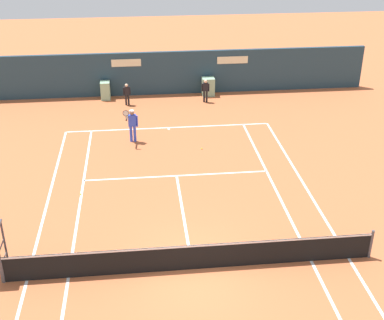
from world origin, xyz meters
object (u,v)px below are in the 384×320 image
(ball_kid_right_post, at_px, (205,89))
(tennis_ball_mid_court, at_px, (202,149))
(tennis_ball_by_sideline, at_px, (81,194))
(player_on_baseline, at_px, (132,123))
(ball_kid_centre_post, at_px, (127,93))

(ball_kid_right_post, distance_m, tennis_ball_mid_court, 6.48)
(tennis_ball_by_sideline, bearing_deg, player_on_baseline, 66.37)
(player_on_baseline, relative_size, tennis_ball_mid_court, 27.62)
(tennis_ball_mid_court, bearing_deg, tennis_ball_by_sideline, -145.56)
(player_on_baseline, relative_size, ball_kid_right_post, 1.38)
(player_on_baseline, relative_size, ball_kid_centre_post, 1.45)
(tennis_ball_by_sideline, xyz_separation_m, tennis_ball_mid_court, (5.45, 3.73, 0.00))
(player_on_baseline, distance_m, tennis_ball_mid_court, 3.63)
(player_on_baseline, xyz_separation_m, tennis_ball_by_sideline, (-2.17, -4.97, -0.97))
(ball_kid_right_post, xyz_separation_m, tennis_ball_mid_court, (-1.01, -6.35, -0.75))
(player_on_baseline, height_order, tennis_ball_by_sideline, player_on_baseline)
(player_on_baseline, xyz_separation_m, tennis_ball_mid_court, (3.27, -1.24, -0.97))
(player_on_baseline, relative_size, tennis_ball_by_sideline, 27.62)
(tennis_ball_by_sideline, bearing_deg, tennis_ball_mid_court, 34.44)
(ball_kid_centre_post, distance_m, tennis_ball_by_sideline, 10.29)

